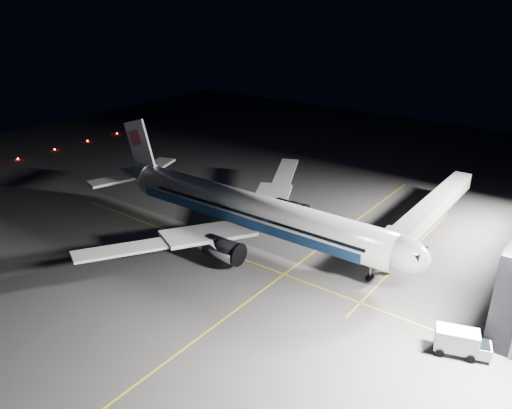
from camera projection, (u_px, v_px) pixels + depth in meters
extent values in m
plane|color=#4C4C4F|center=(254.00, 240.00, 81.62)|extent=(200.00, 200.00, 0.00)
cube|color=gold|center=(306.00, 258.00, 76.10)|extent=(0.25, 80.00, 0.01)
cube|color=gold|center=(230.00, 254.00, 77.20)|extent=(70.00, 0.25, 0.01)
cube|color=gold|center=(406.00, 256.00, 76.85)|extent=(0.25, 40.00, 0.01)
cylinder|color=silver|center=(254.00, 211.00, 79.56)|extent=(48.00, 5.60, 5.60)
ellipsoid|color=silver|center=(397.00, 254.00, 66.31)|extent=(8.96, 5.60, 5.60)
cube|color=black|center=(415.00, 252.00, 64.65)|extent=(2.20, 3.40, 0.90)
cone|color=silver|center=(135.00, 173.00, 95.18)|extent=(9.00, 5.49, 5.49)
cube|color=navy|center=(259.00, 209.00, 82.51)|extent=(42.24, 0.25, 1.50)
cube|color=navy|center=(238.00, 220.00, 78.41)|extent=(42.24, 0.25, 1.50)
cube|color=silver|center=(270.00, 201.00, 87.46)|extent=(11.36, 15.23, 1.53)
cube|color=silver|center=(209.00, 233.00, 75.66)|extent=(11.36, 15.23, 1.53)
cube|color=silver|center=(286.00, 172.00, 99.10)|extent=(8.57, 13.22, 1.31)
cube|color=silver|center=(121.00, 250.00, 68.87)|extent=(8.57, 13.22, 1.31)
cube|color=silver|center=(157.00, 166.00, 98.62)|extent=(6.20, 9.67, 0.45)
cube|color=silver|center=(114.00, 180.00, 90.95)|extent=(6.20, 9.67, 0.45)
cube|color=white|center=(140.00, 146.00, 91.61)|extent=(7.53, 0.40, 10.28)
cube|color=#E94F6C|center=(136.00, 138.00, 91.51)|extent=(3.22, 0.55, 3.22)
cylinder|color=#B7B7BF|center=(290.00, 210.00, 86.60)|extent=(5.60, 3.40, 3.40)
cylinder|color=#B7B7BF|center=(223.00, 249.00, 73.33)|extent=(5.60, 3.40, 3.40)
cylinder|color=#9999A0|center=(370.00, 272.00, 69.82)|extent=(0.26, 0.26, 2.50)
cylinder|color=black|center=(370.00, 277.00, 70.13)|extent=(0.90, 0.70, 0.90)
cylinder|color=#9999A0|center=(255.00, 220.00, 85.96)|extent=(0.26, 0.26, 2.50)
cylinder|color=#9999A0|center=(222.00, 238.00, 79.62)|extent=(0.26, 0.26, 2.50)
cylinder|color=black|center=(255.00, 224.00, 86.23)|extent=(1.10, 1.60, 1.10)
cylinder|color=black|center=(223.00, 242.00, 79.89)|extent=(1.10, 1.60, 1.10)
cube|color=#B2B2B7|center=(432.00, 208.00, 82.47)|extent=(3.00, 33.90, 2.80)
cube|color=#B2B2B7|center=(395.00, 243.00, 70.78)|extent=(3.60, 3.20, 3.40)
cylinder|color=#9999A0|center=(393.00, 262.00, 71.97)|extent=(0.70, 0.70, 3.10)
cylinder|color=black|center=(389.00, 271.00, 71.77)|extent=(0.70, 0.30, 0.70)
cylinder|color=black|center=(394.00, 266.00, 73.10)|extent=(0.70, 0.30, 0.70)
sphere|color=#FF140A|center=(18.00, 159.00, 121.29)|extent=(0.44, 0.44, 0.44)
sphere|color=#FF140A|center=(55.00, 149.00, 128.66)|extent=(0.44, 0.44, 0.44)
sphere|color=#FF140A|center=(88.00, 141.00, 136.03)|extent=(0.44, 0.44, 0.44)
sphere|color=#FF140A|center=(117.00, 133.00, 143.41)|extent=(0.44, 0.44, 0.44)
cube|color=silver|center=(457.00, 340.00, 55.36)|extent=(5.05, 3.61, 2.51)
cube|color=silver|center=(482.00, 350.00, 54.83)|extent=(2.42, 2.63, 1.37)
cube|color=black|center=(483.00, 346.00, 54.61)|extent=(1.91, 2.27, 0.57)
cylinder|color=black|center=(469.00, 346.00, 56.46)|extent=(0.96, 0.56, 0.91)
cylinder|color=black|center=(471.00, 359.00, 54.36)|extent=(0.96, 0.56, 0.91)
cylinder|color=black|center=(440.00, 340.00, 57.38)|extent=(0.96, 0.56, 0.91)
cylinder|color=black|center=(440.00, 353.00, 55.29)|extent=(0.96, 0.56, 0.91)
cube|color=black|center=(257.00, 200.00, 95.49)|extent=(3.10, 2.60, 1.22)
cube|color=black|center=(257.00, 196.00, 95.19)|extent=(1.46, 1.46, 0.66)
sphere|color=#FFF2CC|center=(253.00, 201.00, 94.83)|extent=(0.29, 0.29, 0.29)
sphere|color=#FFF2CC|center=(259.00, 202.00, 94.60)|extent=(0.29, 0.29, 0.29)
cylinder|color=black|center=(263.00, 201.00, 96.33)|extent=(0.71, 0.49, 0.66)
cylinder|color=black|center=(261.00, 205.00, 94.64)|extent=(0.71, 0.49, 0.66)
cylinder|color=black|center=(253.00, 200.00, 96.74)|extent=(0.71, 0.49, 0.66)
cylinder|color=black|center=(251.00, 204.00, 95.05)|extent=(0.71, 0.49, 0.66)
cone|color=orange|center=(256.00, 222.00, 87.61)|extent=(0.34, 0.34, 0.51)
cone|color=orange|center=(302.00, 212.00, 91.52)|extent=(0.41, 0.41, 0.61)
cone|color=orange|center=(303.00, 213.00, 91.20)|extent=(0.39, 0.39, 0.59)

